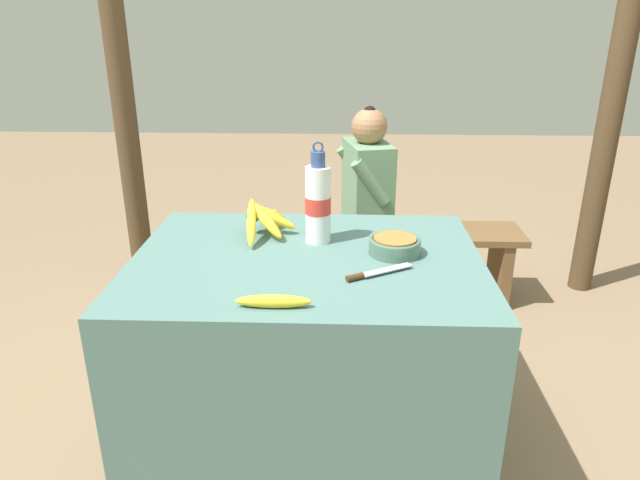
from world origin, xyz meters
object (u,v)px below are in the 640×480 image
Objects in this scene: water_bottle at (318,203)px; banana_bunch_green at (280,219)px; serving_bowl at (395,245)px; seated_vendor at (359,195)px; support_post_near at (119,66)px; loose_banana_front at (273,301)px; banana_bunch_ripe at (263,217)px; knife at (370,274)px; wooden_bench at (361,240)px; support_post_far at (619,68)px.

banana_bunch_green is (-0.25, 1.06, -0.43)m from water_bottle.
water_bottle is at bearing 158.17° from serving_bowl.
support_post_near is (-1.27, 0.21, 0.63)m from seated_vendor.
loose_banana_front reaches higher than banana_bunch_green.
support_post_near is (-1.35, 1.33, 0.46)m from serving_bowl.
banana_bunch_ripe is 0.22m from water_bottle.
support_post_near reaches higher than knife.
wooden_bench is at bearing 79.26° from loose_banana_front.
banana_bunch_green is (-0.05, 1.00, -0.36)m from banana_bunch_ripe.
banana_bunch_ripe is 1.05m from seated_vendor.
serving_bowl is 0.10× the size of wooden_bench.
wooden_bench is (0.29, 1.55, -0.43)m from loose_banana_front.
wooden_bench is 1.58m from support_post_far.
serving_bowl is 0.07× the size of support_post_near.
support_post_near is 1.00× the size of support_post_far.
support_post_far is (1.31, 0.21, 0.63)m from seated_vendor.
support_post_near is at bearing 120.12° from loose_banana_front.
support_post_far is at bearing 47.31° from serving_bowl.
banana_bunch_ripe is at bearing -145.23° from support_post_far.
seated_vendor is (0.27, 1.51, -0.16)m from loose_banana_front.
knife is (0.37, -0.35, -0.06)m from banana_bunch_ripe.
banana_bunch_ripe reaches higher than serving_bowl.
loose_banana_front is 0.19× the size of seated_vendor.
banana_bunch_ripe is at bearing 106.66° from knife.
support_post_far is at bearing 39.62° from water_bottle.
wooden_bench is at bearing -131.20° from seated_vendor.
banana_bunch_green is at bearing 113.47° from serving_bowl.
loose_banana_front is at bearing 67.09° from seated_vendor.
seated_vendor is (-0.08, 1.12, -0.17)m from serving_bowl.
banana_bunch_green is at bearing 103.19° from water_bottle.
banana_bunch_green is 0.12× the size of support_post_far.
support_post_far reaches higher than wooden_bench.
loose_banana_front is at bearing -101.55° from water_bottle.
knife is 0.12× the size of wooden_bench.
support_post_near is 2.58m from support_post_far.
seated_vendor is at bearing 80.46° from water_bottle.
water_bottle is 0.14× the size of support_post_near.
banana_bunch_ripe reaches higher than knife.
water_bottle is 1.17m from banana_bunch_green.
serving_bowl is 0.16× the size of seated_vendor.
serving_bowl is 0.30m from water_bottle.
serving_bowl reaches higher than loose_banana_front.
loose_banana_front is 1.59m from banana_bunch_green.
support_post_far is at bearing 19.03° from knife.
banana_bunch_ripe is at bearing 160.25° from serving_bowl.
loose_banana_front is 0.08× the size of support_post_near.
banana_bunch_ripe is 0.13× the size of support_post_far.
water_bottle reaches higher than loose_banana_front.
seated_vendor reaches higher than serving_bowl.
water_bottle is 1.96m from support_post_far.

